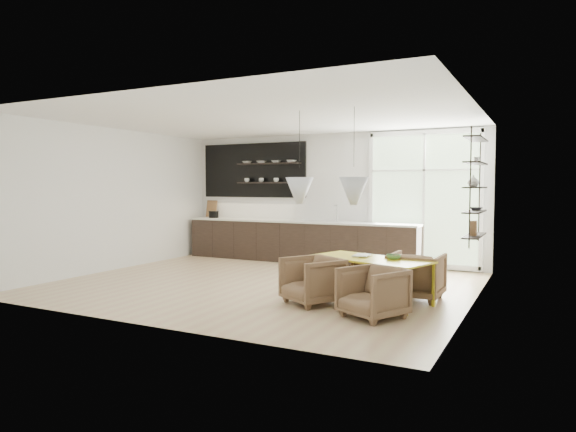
# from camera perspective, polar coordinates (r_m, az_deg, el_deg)

# --- Properties ---
(room) EXTENTS (7.02, 6.01, 2.91)m
(room) POSITION_cam_1_polar(r_m,az_deg,el_deg) (9.68, 3.40, 1.79)
(room) COLOR #D0B88A
(room) RESTS_ON ground
(kitchen_run) EXTENTS (5.54, 0.69, 2.75)m
(kitchen_run) POSITION_cam_1_polar(r_m,az_deg,el_deg) (11.71, 0.77, -2.15)
(kitchen_run) COLOR black
(kitchen_run) RESTS_ON ground
(right_shelving) EXTENTS (0.26, 1.22, 1.90)m
(right_shelving) POSITION_cam_1_polar(r_m,az_deg,el_deg) (9.01, 20.05, 2.69)
(right_shelving) COLOR black
(right_shelving) RESTS_ON ground
(dining_table) EXTENTS (1.94, 1.31, 0.65)m
(dining_table) POSITION_cam_1_polar(r_m,az_deg,el_deg) (7.77, 9.11, -4.97)
(dining_table) COLOR gold
(dining_table) RESTS_ON ground
(armchair_back_left) EXTENTS (0.65, 0.67, 0.60)m
(armchair_back_left) POSITION_cam_1_polar(r_m,az_deg,el_deg) (8.58, 9.76, -6.24)
(armchair_back_left) COLOR brown
(armchair_back_left) RESTS_ON ground
(armchair_back_right) EXTENTS (0.78, 0.80, 0.72)m
(armchair_back_right) POSITION_cam_1_polar(r_m,az_deg,el_deg) (8.09, 14.08, -6.47)
(armchair_back_right) COLOR brown
(armchair_back_right) RESTS_ON ground
(armchair_front_left) EXTENTS (1.03, 1.03, 0.69)m
(armchair_front_left) POSITION_cam_1_polar(r_m,az_deg,el_deg) (7.56, 2.72, -7.16)
(armchair_front_left) COLOR brown
(armchair_front_left) RESTS_ON ground
(armchair_front_right) EXTENTS (0.97, 0.98, 0.67)m
(armchair_front_right) POSITION_cam_1_polar(r_m,az_deg,el_deg) (6.86, 9.38, -8.39)
(armchair_front_right) COLOR brown
(armchair_front_right) RESTS_ON ground
(wire_stool) EXTENTS (0.36, 0.36, 0.46)m
(wire_stool) POSITION_cam_1_polar(r_m,az_deg,el_deg) (8.71, 3.73, -6.09)
(wire_stool) COLOR black
(wire_stool) RESTS_ON ground
(table_book) EXTENTS (0.24, 0.32, 0.03)m
(table_book) POSITION_cam_1_polar(r_m,az_deg,el_deg) (7.96, 7.41, -4.32)
(table_book) COLOR white
(table_book) RESTS_ON dining_table
(table_bowl) EXTENTS (0.23, 0.23, 0.07)m
(table_bowl) POSITION_cam_1_polar(r_m,az_deg,el_deg) (7.72, 11.66, -4.46)
(table_bowl) COLOR #4C804D
(table_bowl) RESTS_ON dining_table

